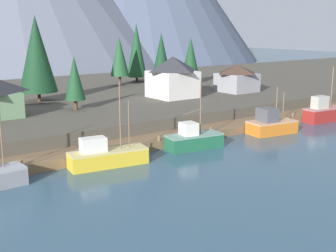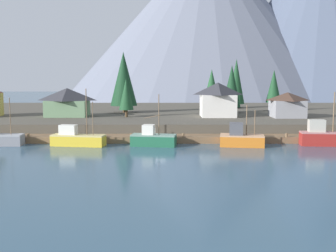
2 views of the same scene
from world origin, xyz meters
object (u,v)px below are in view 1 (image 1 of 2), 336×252
(fishing_boat_green, at_px, (193,140))
(conifer_near_left, at_px, (37,54))
(fishing_boat_red, at_px, (324,112))
(house_grey, at_px, (237,78))
(fishing_boat_orange, at_px, (271,125))
(conifer_back_right, at_px, (191,56))
(house_white, at_px, (173,77))
(conifer_mid_right, at_px, (119,56))
(conifer_mid_left, at_px, (161,58))
(conifer_near_right, at_px, (75,78))
(fishing_boat_yellow, at_px, (106,156))
(conifer_back_left, at_px, (137,50))

(fishing_boat_green, height_order, conifer_near_left, conifer_near_left)
(fishing_boat_red, xyz_separation_m, house_grey, (-0.31, 17.96, 3.59))
(fishing_boat_green, distance_m, house_grey, 31.46)
(fishing_boat_orange, distance_m, conifer_back_right, 35.87)
(fishing_boat_red, distance_m, conifer_near_left, 44.09)
(house_white, height_order, conifer_back_right, conifer_back_right)
(conifer_mid_right, height_order, conifer_back_right, conifer_mid_right)
(conifer_mid_left, bearing_deg, fishing_boat_orange, -95.82)
(fishing_boat_orange, bearing_deg, conifer_near_right, 143.33)
(fishing_boat_orange, distance_m, conifer_near_right, 27.39)
(fishing_boat_green, bearing_deg, fishing_boat_yellow, -171.08)
(house_grey, xyz_separation_m, conifer_near_left, (-32.62, 10.11, 4.86))
(conifer_near_right, height_order, conifer_mid_right, conifer_mid_right)
(fishing_boat_red, bearing_deg, conifer_near_right, 154.81)
(fishing_boat_yellow, bearing_deg, fishing_boat_green, 8.50)
(fishing_boat_yellow, bearing_deg, conifer_near_left, 90.57)
(house_grey, bearing_deg, conifer_back_right, 86.39)
(fishing_boat_green, distance_m, conifer_near_right, 20.43)
(fishing_boat_yellow, distance_m, fishing_boat_red, 37.00)
(fishing_boat_green, distance_m, conifer_mid_left, 33.53)
(fishing_boat_green, xyz_separation_m, fishing_boat_red, (25.59, 0.36, 0.28))
(fishing_boat_orange, bearing_deg, conifer_near_left, 133.83)
(conifer_near_left, relative_size, conifer_mid_left, 1.27)
(conifer_back_right, bearing_deg, fishing_boat_green, -128.89)
(fishing_boat_yellow, xyz_separation_m, conifer_near_left, (4.07, 28.39, 8.73))
(house_white, height_order, conifer_mid_right, conifer_mid_right)
(fishing_boat_yellow, xyz_separation_m, house_white, (23.44, 19.80, 4.82))
(conifer_near_left, relative_size, conifer_mid_right, 1.37)
(fishing_boat_yellow, height_order, conifer_mid_left, conifer_mid_left)
(conifer_near_right, distance_m, conifer_mid_right, 26.64)
(conifer_near_left, height_order, conifer_back_right, conifer_near_left)
(fishing_boat_red, relative_size, conifer_mid_right, 0.84)
(conifer_near_right, bearing_deg, conifer_near_left, 98.82)
(fishing_boat_orange, bearing_deg, conifer_mid_right, 99.00)
(fishing_boat_red, bearing_deg, conifer_mid_right, 114.11)
(conifer_mid_left, distance_m, conifer_mid_right, 9.86)
(fishing_boat_orange, height_order, house_grey, house_grey)
(conifer_near_left, relative_size, conifer_back_left, 1.08)
(conifer_mid_left, bearing_deg, fishing_boat_yellow, -133.91)
(fishing_boat_red, xyz_separation_m, conifer_mid_left, (-9.54, 28.21, 6.84))
(conifer_near_right, bearing_deg, conifer_back_left, 42.71)
(fishing_boat_red, distance_m, conifer_back_left, 42.63)
(fishing_boat_orange, relative_size, house_white, 0.98)
(conifer_near_right, distance_m, conifer_mid_left, 24.04)
(house_grey, distance_m, conifer_back_right, 14.50)
(conifer_near_right, relative_size, conifer_back_right, 0.80)
(fishing_boat_yellow, height_order, conifer_back_left, conifer_back_left)
(conifer_mid_left, distance_m, conifer_back_left, 13.63)
(conifer_mid_right, bearing_deg, fishing_boat_green, -108.53)
(conifer_near_left, bearing_deg, house_grey, -17.23)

